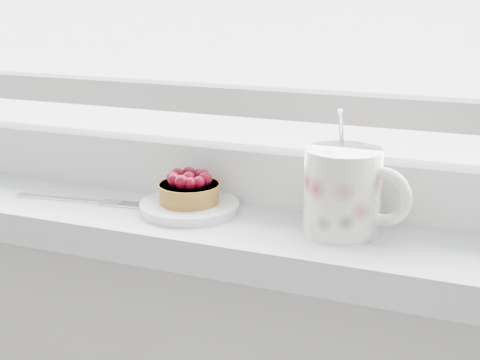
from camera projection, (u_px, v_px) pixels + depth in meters
The scene contains 4 objects.
saucer at pixel (190, 207), 0.83m from camera, with size 0.12×0.12×0.01m, color white.
raspberry_tart at pixel (189, 188), 0.83m from camera, with size 0.08×0.08×0.04m.
floral_mug at pixel (345, 190), 0.75m from camera, with size 0.13×0.10×0.14m.
fork at pixel (78, 200), 0.87m from camera, with size 0.18×0.04×0.00m.
Camera 1 is at (0.31, 1.19, 1.21)m, focal length 50.00 mm.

